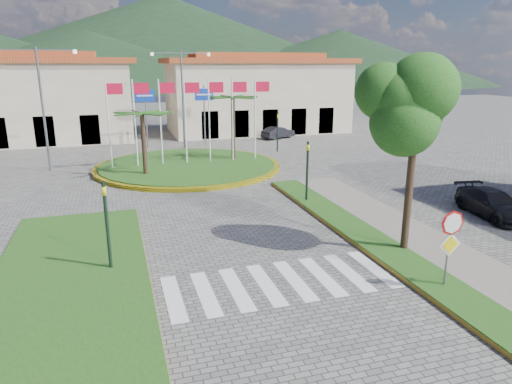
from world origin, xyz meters
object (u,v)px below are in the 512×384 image
object	(u,v)px
deciduous_tree	(416,115)
car_side_right	(493,203)
stop_sign	(450,237)
roundabout_island	(188,166)
white_van	(62,135)
car_dark_b	(278,132)
car_dark_a	(83,134)

from	to	relation	value
deciduous_tree	car_side_right	world-z (taller)	deciduous_tree
stop_sign	roundabout_island	bearing A→B (deg)	103.73
roundabout_island	white_van	world-z (taller)	roundabout_island
white_van	car_dark_b	size ratio (longest dim) A/B	1.29
car_side_right	car_dark_a	bearing A→B (deg)	131.24
roundabout_island	stop_sign	world-z (taller)	roundabout_island
car_side_right	stop_sign	bearing A→B (deg)	-134.83
deciduous_tree	car_dark_a	distance (m)	34.54
roundabout_island	car_dark_b	world-z (taller)	roundabout_island
white_van	car_side_right	distance (m)	36.24
car_dark_b	car_side_right	world-z (taller)	car_side_right
roundabout_island	white_van	distance (m)	17.43
deciduous_tree	white_van	size ratio (longest dim) A/B	1.51
roundabout_island	white_van	size ratio (longest dim) A/B	2.82
deciduous_tree	car_dark_b	distance (m)	28.30
deciduous_tree	car_dark_b	size ratio (longest dim) A/B	1.95
roundabout_island	stop_sign	size ratio (longest dim) A/B	4.79
car_dark_a	car_dark_b	distance (m)	18.39
stop_sign	car_dark_b	size ratio (longest dim) A/B	0.76
car_dark_a	car_dark_b	size ratio (longest dim) A/B	1.11
white_van	car_side_right	world-z (taller)	white_van
roundabout_island	car_dark_b	size ratio (longest dim) A/B	3.64
roundabout_island	car_dark_a	xyz separation A→B (m)	(-7.47, 14.69, 0.49)
roundabout_island	car_dark_b	xyz separation A→B (m)	(10.43, 10.48, 0.40)
stop_sign	car_side_right	distance (m)	9.03
car_side_right	deciduous_tree	bearing A→B (deg)	-151.96
stop_sign	car_side_right	bearing A→B (deg)	37.55
car_dark_b	car_side_right	bearing A→B (deg)	158.90
white_van	car_side_right	size ratio (longest dim) A/B	1.06
roundabout_island	car_dark_a	distance (m)	16.49
white_van	car_dark_a	world-z (taller)	car_dark_a
car_dark_a	car_dark_b	world-z (taller)	car_dark_a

